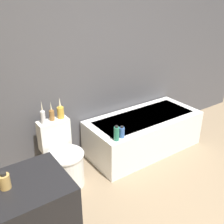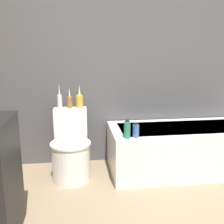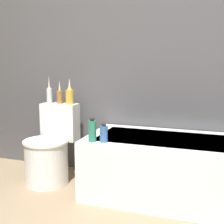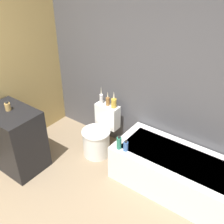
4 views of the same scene
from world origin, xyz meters
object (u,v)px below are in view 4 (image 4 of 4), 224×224
vase_silver (108,100)px  soap_bottle_glass (8,106)px  vase_bronze (114,102)px  bathtub (175,172)px  toilet (99,136)px  vase_gold (101,98)px  shampoo_bottle_short (126,146)px  shampoo_bottle_tall (119,143)px

vase_silver → soap_bottle_glass: bearing=-125.1°
vase_silver → vase_bronze: 0.11m
bathtub → toilet: bearing=-179.6°
vase_silver → vase_bronze: bearing=-0.4°
soap_bottle_glass → vase_gold: (0.66, 1.08, -0.14)m
vase_silver → shampoo_bottle_short: vase_silver is taller
bathtub → vase_gold: bearing=171.5°
vase_bronze → shampoo_bottle_tall: (0.44, -0.50, -0.21)m
shampoo_bottle_tall → shampoo_bottle_short: size_ratio=1.27×
vase_silver → shampoo_bottle_tall: bearing=-42.2°
toilet → vase_bronze: (0.11, 0.22, 0.51)m
shampoo_bottle_short → vase_silver: bearing=143.0°
shampoo_bottle_short → bathtub: bearing=24.9°
soap_bottle_glass → shampoo_bottle_tall: 1.49m
vase_bronze → vase_gold: bearing=-176.8°
bathtub → vase_silver: 1.35m
bathtub → soap_bottle_glass: (-1.99, -0.88, 0.68)m
vase_silver → shampoo_bottle_short: (0.64, -0.48, -0.22)m
toilet → vase_silver: 0.55m
soap_bottle_glass → vase_bronze: bearing=51.3°
toilet → vase_gold: 0.57m
shampoo_bottle_tall → vase_silver: bearing=137.8°
toilet → shampoo_bottle_tall: toilet is taller
vase_gold → soap_bottle_glass: bearing=-121.4°
bathtub → shampoo_bottle_short: (-0.58, -0.27, 0.31)m
toilet → soap_bottle_glass: soap_bottle_glass is taller
vase_gold → shampoo_bottle_short: bearing=-32.1°
vase_silver → bathtub: bearing=-9.8°
bathtub → shampoo_bottle_tall: shampoo_bottle_tall is taller
toilet → vase_bronze: vase_bronze is taller
soap_bottle_glass → shampoo_bottle_short: size_ratio=0.84×
vase_silver → shampoo_bottle_tall: 0.77m
bathtub → shampoo_bottle_tall: 0.80m
vase_gold → vase_silver: 0.11m
vase_gold → toilet: bearing=-62.4°
vase_bronze → shampoo_bottle_short: 0.75m
vase_bronze → shampoo_bottle_tall: 0.70m
vase_gold → bathtub: bearing=-8.5°
bathtub → vase_silver: vase_silver is taller
vase_silver → toilet: bearing=-90.0°
bathtub → shampoo_bottle_tall: bearing=-156.7°
bathtub → shampoo_bottle_tall: size_ratio=8.54×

